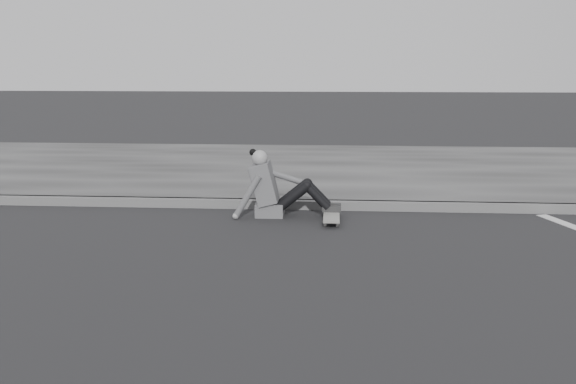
% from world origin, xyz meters
% --- Properties ---
extents(ground, '(80.00, 80.00, 0.00)m').
position_xyz_m(ground, '(0.00, 0.00, 0.00)').
color(ground, black).
rests_on(ground, ground).
extents(curb, '(24.00, 0.16, 0.12)m').
position_xyz_m(curb, '(0.00, 2.58, 0.06)').
color(curb, '#525252').
rests_on(curb, ground).
extents(sidewalk, '(24.00, 6.00, 0.12)m').
position_xyz_m(sidewalk, '(0.00, 5.60, 0.06)').
color(sidewalk, '#393939').
rests_on(sidewalk, ground).
extents(skateboard, '(0.20, 0.78, 0.09)m').
position_xyz_m(skateboard, '(0.81, 1.90, 0.07)').
color(skateboard, gray).
rests_on(skateboard, ground).
extents(seated_woman, '(1.38, 0.46, 0.88)m').
position_xyz_m(seated_woman, '(0.07, 2.14, 0.36)').
color(seated_woman, '#4F4F51').
rests_on(seated_woman, ground).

